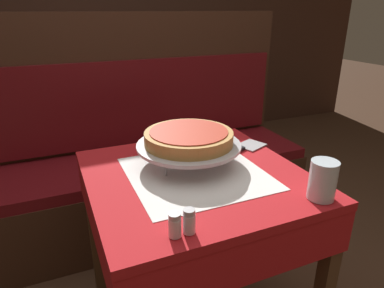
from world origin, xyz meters
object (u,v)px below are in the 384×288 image
pizza_pan_stand (189,146)px  condiment_caddy (83,79)px  deep_dish_pizza (189,137)px  water_glass_near (323,180)px  booth_bench (156,170)px  pizza_server (239,150)px  dining_table_front (196,200)px  dining_table_rear (98,95)px  salt_shaker (175,225)px  pepper_shaker (189,221)px

pizza_pan_stand → condiment_caddy: 1.67m
deep_dish_pizza → water_glass_near: deep_dish_pizza is taller
booth_bench → condiment_caddy: size_ratio=11.52×
pizza_server → water_glass_near: 0.42m
booth_bench → deep_dish_pizza: size_ratio=5.45×
pizza_server → condiment_caddy: 1.69m
pizza_server → booth_bench: bearing=100.8°
deep_dish_pizza → condiment_caddy: 1.67m
booth_bench → condiment_caddy: 1.05m
dining_table_front → booth_bench: booth_bench is taller
booth_bench → water_glass_near: booth_bench is taller
dining_table_rear → condiment_caddy: 0.18m
pizza_server → water_glass_near: bearing=-84.8°
deep_dish_pizza → pizza_pan_stand: bearing=25.2°
water_glass_near → salt_shaker: water_glass_near is taller
deep_dish_pizza → condiment_caddy: size_ratio=2.11×
booth_bench → pizza_server: bearing=-79.2°
dining_table_front → pizza_pan_stand: bearing=84.2°
pizza_pan_stand → deep_dish_pizza: (-0.00, -0.00, 0.03)m
booth_bench → deep_dish_pizza: 0.89m
dining_table_front → condiment_caddy: condiment_caddy is taller
dining_table_front → salt_shaker: bearing=-122.4°
dining_table_rear → pizza_pan_stand: (0.07, -1.70, 0.17)m
booth_bench → pizza_server: 0.82m
dining_table_rear → pepper_shaker: bearing=-92.5°
deep_dish_pizza → pizza_server: (0.23, 0.03, -0.10)m
deep_dish_pizza → condiment_caddy: bearing=96.2°
deep_dish_pizza → salt_shaker: size_ratio=4.90×
pizza_server → pepper_shaker: pepper_shaker is taller
deep_dish_pizza → dining_table_front: bearing=-95.8°
dining_table_front → pepper_shaker: 0.37m
salt_shaker → dining_table_rear: bearing=86.5°
dining_table_front → pizza_server: pizza_server is taller
pizza_pan_stand → pepper_shaker: bearing=-112.7°
pizza_pan_stand → salt_shaker: pizza_pan_stand is taller
pizza_pan_stand → pizza_server: size_ratio=1.26×
booth_bench → pizza_server: (0.14, -0.72, 0.38)m
condiment_caddy → dining_table_rear: bearing=19.0°
pizza_server → deep_dish_pizza: bearing=-173.4°
water_glass_near → pepper_shaker: 0.44m
dining_table_front → deep_dish_pizza: bearing=84.2°
pizza_pan_stand → pepper_shaker: 0.43m
dining_table_front → condiment_caddy: size_ratio=4.84×
salt_shaker → pepper_shaker: size_ratio=0.97×
dining_table_front → booth_bench: 0.88m
deep_dish_pizza → pizza_server: bearing=6.6°
deep_dish_pizza → pepper_shaker: bearing=-112.7°
dining_table_front → booth_bench: (0.10, 0.83, -0.27)m
dining_table_front → condiment_caddy: (-0.17, 1.75, 0.15)m
deep_dish_pizza → dining_table_rear: bearing=92.5°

